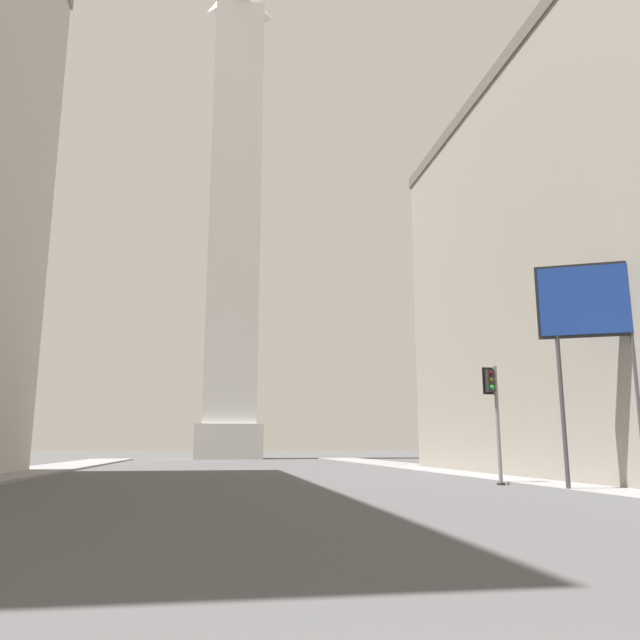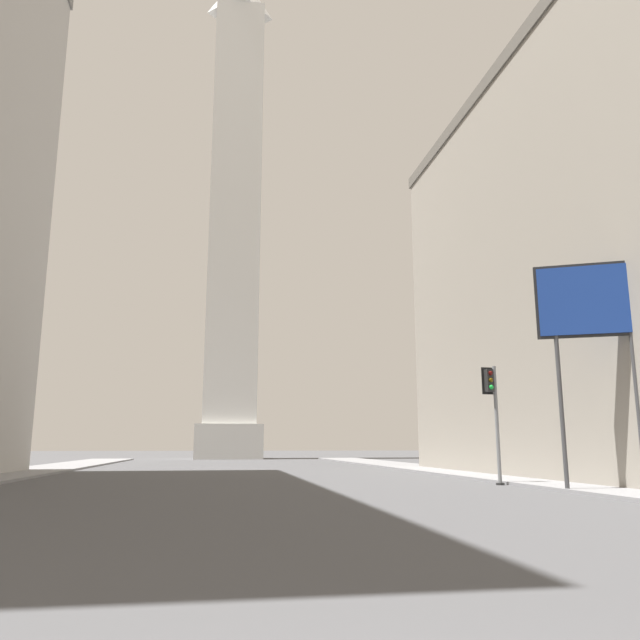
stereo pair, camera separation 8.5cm
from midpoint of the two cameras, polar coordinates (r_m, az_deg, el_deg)
sidewalk_right at (r=36.80m, az=17.32°, el=-13.62°), size 5.00×101.32×0.15m
obelisk at (r=93.68m, az=-7.75°, el=10.53°), size 8.93×8.93×75.48m
traffic_light_mid_right at (r=31.48m, az=15.64°, el=-7.55°), size 0.79×0.52×5.63m
billboard_sign at (r=28.23m, az=23.58°, el=0.93°), size 3.96×1.98×9.36m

